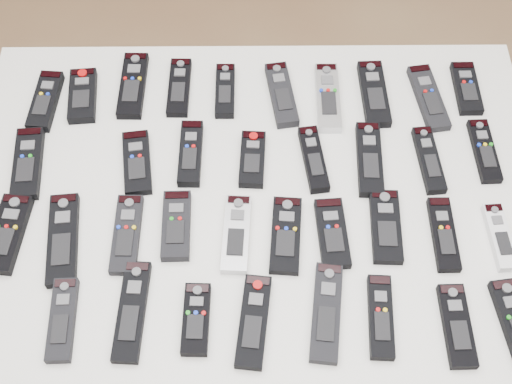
{
  "coord_description": "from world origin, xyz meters",
  "views": [
    {
      "loc": [
        0.12,
        -0.76,
        2.08
      ],
      "look_at": [
        0.12,
        0.04,
        0.8
      ],
      "focal_mm": 50.0,
      "sensor_mm": 36.0,
      "label": 1
    }
  ],
  "objects_px": {
    "remote_0": "(45,101)",
    "remote_32": "(326,312)",
    "remote_14": "(314,159)",
    "remote_4": "(225,91)",
    "remote_18": "(8,234)",
    "remote_27": "(500,237)",
    "remote_29": "(132,311)",
    "remote_5": "(282,95)",
    "remote_20": "(127,234)",
    "remote_6": "(328,98)",
    "remote_33": "(381,317)",
    "remote_17": "(484,151)",
    "remote_12": "(191,153)",
    "remote_21": "(176,226)",
    "remote_25": "(386,226)",
    "table": "(256,211)",
    "remote_24": "(332,233)",
    "remote_9": "(466,88)",
    "remote_31": "(254,321)",
    "remote_15": "(369,159)",
    "remote_28": "(62,320)",
    "remote_1": "(83,96)",
    "remote_10": "(28,163)",
    "remote_23": "(286,235)",
    "remote_7": "(374,94)",
    "remote_8": "(428,98)",
    "remote_16": "(429,160)",
    "remote_34": "(457,326)",
    "remote_2": "(133,85)",
    "remote_30": "(196,319)",
    "remote_19": "(63,239)",
    "remote_11": "(137,163)",
    "remote_22": "(236,234)",
    "remote_13": "(252,159)"
  },
  "relations": [
    {
      "from": "remote_5",
      "to": "remote_17",
      "type": "xyz_separation_m",
      "value": [
        0.45,
        -0.16,
        -0.0
      ]
    },
    {
      "from": "table",
      "to": "remote_31",
      "type": "bearing_deg",
      "value": -91.35
    },
    {
      "from": "remote_0",
      "to": "remote_23",
      "type": "distance_m",
      "value": 0.66
    },
    {
      "from": "remote_25",
      "to": "remote_27",
      "type": "height_order",
      "value": "same"
    },
    {
      "from": "remote_9",
      "to": "remote_31",
      "type": "distance_m",
      "value": 0.77
    },
    {
      "from": "remote_1",
      "to": "remote_30",
      "type": "height_order",
      "value": "same"
    },
    {
      "from": "remote_7",
      "to": "remote_6",
      "type": "bearing_deg",
      "value": -176.28
    },
    {
      "from": "remote_15",
      "to": "remote_23",
      "type": "relative_size",
      "value": 1.08
    },
    {
      "from": "remote_18",
      "to": "remote_27",
      "type": "distance_m",
      "value": 1.02
    },
    {
      "from": "remote_25",
      "to": "remote_19",
      "type": "bearing_deg",
      "value": -175.62
    },
    {
      "from": "remote_8",
      "to": "remote_33",
      "type": "bearing_deg",
      "value": -115.56
    },
    {
      "from": "remote_8",
      "to": "remote_21",
      "type": "xyz_separation_m",
      "value": [
        -0.57,
        -0.34,
        0.0
      ]
    },
    {
      "from": "remote_34",
      "to": "remote_8",
      "type": "bearing_deg",
      "value": 86.66
    },
    {
      "from": "remote_27",
      "to": "remote_12",
      "type": "bearing_deg",
      "value": 158.26
    },
    {
      "from": "remote_29",
      "to": "remote_5",
      "type": "bearing_deg",
      "value": 63.58
    },
    {
      "from": "remote_16",
      "to": "remote_29",
      "type": "distance_m",
      "value": 0.72
    },
    {
      "from": "remote_5",
      "to": "remote_11",
      "type": "height_order",
      "value": "remote_5"
    },
    {
      "from": "remote_15",
      "to": "remote_34",
      "type": "distance_m",
      "value": 0.41
    },
    {
      "from": "remote_1",
      "to": "remote_2",
      "type": "height_order",
      "value": "remote_1"
    },
    {
      "from": "remote_15",
      "to": "remote_33",
      "type": "bearing_deg",
      "value": -89.71
    },
    {
      "from": "remote_1",
      "to": "remote_10",
      "type": "bearing_deg",
      "value": -121.36
    },
    {
      "from": "remote_12",
      "to": "remote_18",
      "type": "xyz_separation_m",
      "value": [
        -0.37,
        -0.2,
        0.0
      ]
    },
    {
      "from": "remote_15",
      "to": "remote_28",
      "type": "bearing_deg",
      "value": -147.15
    },
    {
      "from": "table",
      "to": "remote_18",
      "type": "bearing_deg",
      "value": -169.73
    },
    {
      "from": "remote_20",
      "to": "remote_6",
      "type": "bearing_deg",
      "value": 40.31
    },
    {
      "from": "remote_5",
      "to": "remote_21",
      "type": "distance_m",
      "value": 0.42
    },
    {
      "from": "remote_8",
      "to": "remote_19",
      "type": "relative_size",
      "value": 0.9
    },
    {
      "from": "remote_1",
      "to": "remote_10",
      "type": "xyz_separation_m",
      "value": [
        -0.1,
        -0.19,
        0.0
      ]
    },
    {
      "from": "remote_2",
      "to": "remote_28",
      "type": "xyz_separation_m",
      "value": [
        -0.09,
        -0.59,
        0.0
      ]
    },
    {
      "from": "remote_6",
      "to": "remote_30",
      "type": "xyz_separation_m",
      "value": [
        -0.29,
        -0.55,
        0.0
      ]
    },
    {
      "from": "remote_4",
      "to": "remote_13",
      "type": "distance_m",
      "value": 0.21
    },
    {
      "from": "remote_2",
      "to": "remote_12",
      "type": "xyz_separation_m",
      "value": [
        0.14,
        -0.2,
        0.0
      ]
    },
    {
      "from": "remote_6",
      "to": "remote_33",
      "type": "xyz_separation_m",
      "value": [
        0.07,
        -0.54,
        0.0
      ]
    },
    {
      "from": "table",
      "to": "remote_24",
      "type": "height_order",
      "value": "remote_24"
    },
    {
      "from": "remote_7",
      "to": "remote_22",
      "type": "bearing_deg",
      "value": -132.85
    },
    {
      "from": "remote_33",
      "to": "remote_14",
      "type": "bearing_deg",
      "value": 109.76
    },
    {
      "from": "remote_18",
      "to": "remote_20",
      "type": "height_order",
      "value": "remote_18"
    },
    {
      "from": "remote_14",
      "to": "remote_4",
      "type": "bearing_deg",
      "value": 127.6
    },
    {
      "from": "remote_14",
      "to": "remote_20",
      "type": "height_order",
      "value": "remote_14"
    },
    {
      "from": "remote_15",
      "to": "remote_9",
      "type": "bearing_deg",
      "value": 41.5
    },
    {
      "from": "remote_21",
      "to": "remote_25",
      "type": "bearing_deg",
      "value": -1.48
    },
    {
      "from": "table",
      "to": "remote_20",
      "type": "relative_size",
      "value": 6.94
    },
    {
      "from": "remote_30",
      "to": "remote_20",
      "type": "bearing_deg",
      "value": 130.19
    },
    {
      "from": "remote_7",
      "to": "remote_27",
      "type": "xyz_separation_m",
      "value": [
        0.22,
        -0.38,
        -0.0
      ]
    },
    {
      "from": "remote_4",
      "to": "remote_28",
      "type": "distance_m",
      "value": 0.65
    },
    {
      "from": "remote_0",
      "to": "remote_32",
      "type": "height_order",
      "value": "remote_0"
    },
    {
      "from": "remote_29",
      "to": "remote_34",
      "type": "distance_m",
      "value": 0.63
    },
    {
      "from": "remote_25",
      "to": "remote_29",
      "type": "height_order",
      "value": "same"
    },
    {
      "from": "table",
      "to": "remote_23",
      "type": "distance_m",
      "value": 0.13
    },
    {
      "from": "remote_4",
      "to": "remote_14",
      "type": "relative_size",
      "value": 0.91
    }
  ]
}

